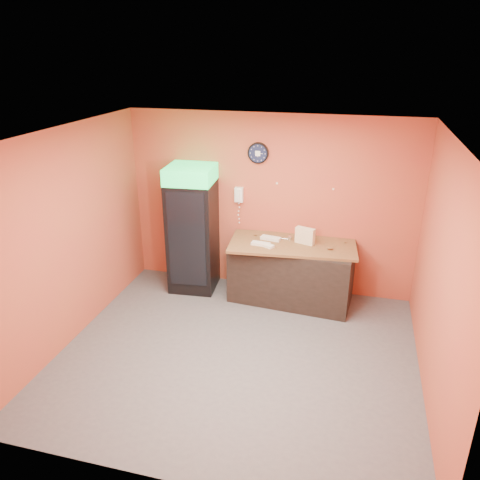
% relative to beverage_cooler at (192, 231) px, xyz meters
% --- Properties ---
extents(floor, '(4.50, 4.50, 0.00)m').
position_rel_beverage_cooler_xyz_m(floor, '(1.17, -1.60, -0.99)').
color(floor, '#47474C').
rests_on(floor, ground).
extents(back_wall, '(4.50, 0.02, 2.80)m').
position_rel_beverage_cooler_xyz_m(back_wall, '(1.17, 0.40, 0.41)').
color(back_wall, '#B05131').
rests_on(back_wall, floor).
extents(left_wall, '(0.02, 4.00, 2.80)m').
position_rel_beverage_cooler_xyz_m(left_wall, '(-1.08, -1.60, 0.41)').
color(left_wall, '#B05131').
rests_on(left_wall, floor).
extents(right_wall, '(0.02, 4.00, 2.80)m').
position_rel_beverage_cooler_xyz_m(right_wall, '(3.42, -1.60, 0.41)').
color(right_wall, '#B05131').
rests_on(right_wall, floor).
extents(ceiling, '(4.50, 4.00, 0.02)m').
position_rel_beverage_cooler_xyz_m(ceiling, '(1.17, -1.60, 1.81)').
color(ceiling, white).
rests_on(ceiling, back_wall).
extents(beverage_cooler, '(0.76, 0.77, 2.02)m').
position_rel_beverage_cooler_xyz_m(beverage_cooler, '(0.00, 0.00, 0.00)').
color(beverage_cooler, black).
rests_on(beverage_cooler, floor).
extents(prep_counter, '(1.88, 0.95, 0.91)m').
position_rel_beverage_cooler_xyz_m(prep_counter, '(1.60, -0.01, -0.53)').
color(prep_counter, black).
rests_on(prep_counter, floor).
extents(wall_clock, '(0.32, 0.06, 0.32)m').
position_rel_beverage_cooler_xyz_m(wall_clock, '(0.97, 0.37, 1.21)').
color(wall_clock, black).
rests_on(wall_clock, back_wall).
extents(wall_phone, '(0.13, 0.11, 0.23)m').
position_rel_beverage_cooler_xyz_m(wall_phone, '(0.68, 0.34, 0.55)').
color(wall_phone, white).
rests_on(wall_phone, back_wall).
extents(butcher_paper, '(1.95, 1.06, 0.04)m').
position_rel_beverage_cooler_xyz_m(butcher_paper, '(1.60, -0.01, -0.06)').
color(butcher_paper, brown).
rests_on(butcher_paper, prep_counter).
extents(sub_roll_stack, '(0.31, 0.18, 0.24)m').
position_rel_beverage_cooler_xyz_m(sub_roll_stack, '(1.78, 0.04, 0.09)').
color(sub_roll_stack, beige).
rests_on(sub_roll_stack, butcher_paper).
extents(wrapped_sandwich_left, '(0.28, 0.14, 0.04)m').
position_rel_beverage_cooler_xyz_m(wrapped_sandwich_left, '(1.15, -0.19, -0.02)').
color(wrapped_sandwich_left, silver).
rests_on(wrapped_sandwich_left, butcher_paper).
extents(wrapped_sandwich_mid, '(0.27, 0.20, 0.04)m').
position_rel_beverage_cooler_xyz_m(wrapped_sandwich_mid, '(1.23, -0.21, -0.02)').
color(wrapped_sandwich_mid, silver).
rests_on(wrapped_sandwich_mid, butcher_paper).
extents(wrapped_sandwich_right, '(0.32, 0.17, 0.04)m').
position_rel_beverage_cooler_xyz_m(wrapped_sandwich_right, '(1.26, 0.05, -0.01)').
color(wrapped_sandwich_right, silver).
rests_on(wrapped_sandwich_right, butcher_paper).
extents(kitchen_tool, '(0.06, 0.06, 0.06)m').
position_rel_beverage_cooler_xyz_m(kitchen_tool, '(1.54, 0.12, -0.01)').
color(kitchen_tool, silver).
rests_on(kitchen_tool, butcher_paper).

